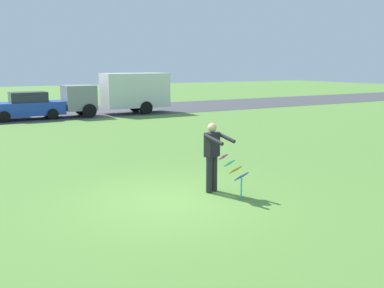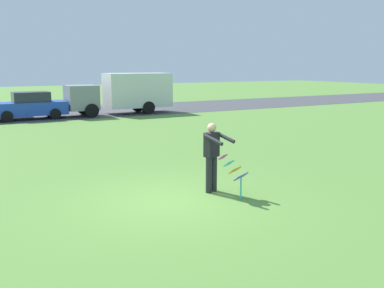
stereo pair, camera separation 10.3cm
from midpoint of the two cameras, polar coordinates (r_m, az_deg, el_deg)
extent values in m
plane|color=#568438|center=(9.89, -2.93, -7.65)|extent=(120.00, 120.00, 0.00)
cube|color=#424247|center=(28.83, -20.86, 3.76)|extent=(120.00, 8.00, 0.01)
cylinder|color=#26262B|center=(10.48, 2.74, -4.04)|extent=(0.16, 0.16, 0.90)
cylinder|color=#26262B|center=(10.35, 2.08, -4.23)|extent=(0.16, 0.16, 0.90)
cube|color=black|center=(10.25, 2.45, -0.07)|extent=(0.41, 0.31, 0.60)
sphere|color=tan|center=(10.18, 2.47, 2.25)|extent=(0.22, 0.22, 0.22)
cylinder|color=black|center=(10.22, 4.31, 0.91)|extent=(0.25, 0.59, 0.24)
cylinder|color=black|center=(9.89, 2.66, 0.61)|extent=(0.25, 0.59, 0.24)
cube|color=#D83399|center=(9.99, 4.01, -1.76)|extent=(0.26, 0.23, 0.12)
cube|color=#33BFBF|center=(9.94, 4.83, -2.64)|extent=(0.35, 0.28, 0.12)
cube|color=orange|center=(9.90, 5.65, -3.52)|extent=(0.43, 0.32, 0.12)
cube|color=#4C4CCC|center=(9.87, 6.48, -4.41)|extent=(0.52, 0.37, 0.12)
cylinder|color=#33BFBF|center=(9.94, 6.45, -5.94)|extent=(0.04, 0.04, 0.55)
cube|color=#2347B7|center=(26.30, -21.75, 4.50)|extent=(4.23, 1.79, 0.76)
cube|color=#282D38|center=(26.27, -21.52, 5.96)|extent=(2.04, 1.44, 0.60)
cylinder|color=black|center=(25.37, -24.31, 3.39)|extent=(0.64, 0.23, 0.64)
cylinder|color=black|center=(26.96, -24.70, 3.73)|extent=(0.64, 0.23, 0.64)
cylinder|color=black|center=(25.77, -18.55, 3.88)|extent=(0.64, 0.23, 0.64)
cylinder|color=black|center=(27.34, -19.27, 4.19)|extent=(0.64, 0.23, 0.64)
cube|color=gray|center=(26.82, -15.26, 6.12)|extent=(1.81, 1.91, 1.50)
cube|color=silver|center=(27.94, -7.87, 7.28)|extent=(4.21, 2.02, 2.20)
cylinder|color=black|center=(26.09, -13.93, 4.41)|extent=(0.84, 0.28, 0.84)
cylinder|color=black|center=(27.85, -14.96, 4.74)|extent=(0.84, 0.28, 0.84)
cylinder|color=black|center=(27.31, -6.40, 4.92)|extent=(0.84, 0.28, 0.84)
cylinder|color=black|center=(29.00, -7.84, 5.22)|extent=(0.84, 0.28, 0.84)
camera|label=1|loc=(0.05, -90.26, -0.05)|focal=39.16mm
camera|label=2|loc=(0.05, 89.74, 0.05)|focal=39.16mm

